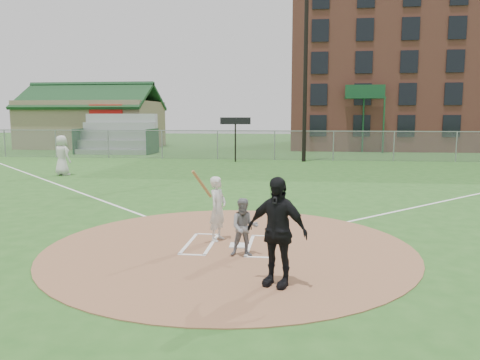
# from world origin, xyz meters

# --- Properties ---
(ground) EXTENTS (140.00, 140.00, 0.00)m
(ground) POSITION_xyz_m (0.00, 0.00, 0.00)
(ground) COLOR #27581E
(ground) RESTS_ON ground
(dirt_circle) EXTENTS (8.40, 8.40, 0.02)m
(dirt_circle) POSITION_xyz_m (0.00, 0.00, 0.01)
(dirt_circle) COLOR #986748
(dirt_circle) RESTS_ON ground
(home_plate) EXTENTS (0.43, 0.43, 0.03)m
(home_plate) POSITION_xyz_m (0.20, 0.07, 0.03)
(home_plate) COLOR silver
(home_plate) RESTS_ON dirt_circle
(foul_line_third) EXTENTS (17.04, 17.04, 0.01)m
(foul_line_third) POSITION_xyz_m (-9.00, 9.00, 0.01)
(foul_line_third) COLOR white
(foul_line_third) RESTS_ON ground
(catcher) EXTENTS (0.68, 0.57, 1.25)m
(catcher) POSITION_xyz_m (0.42, -0.67, 0.65)
(catcher) COLOR gray
(catcher) RESTS_ON dirt_circle
(umpire) EXTENTS (1.24, 0.88, 1.95)m
(umpire) POSITION_xyz_m (1.17, -2.34, 1.00)
(umpire) COLOR black
(umpire) RESTS_ON dirt_circle
(ondeck_player) EXTENTS (1.18, 1.03, 2.04)m
(ondeck_player) POSITION_xyz_m (-10.36, 12.13, 1.02)
(ondeck_player) COLOR silver
(ondeck_player) RESTS_ON ground
(batters_boxes) EXTENTS (2.08, 1.88, 0.01)m
(batters_boxes) POSITION_xyz_m (0.00, 0.15, 0.03)
(batters_boxes) COLOR white
(batters_boxes) RESTS_ON dirt_circle
(batter_at_plate) EXTENTS (0.78, 0.99, 1.78)m
(batter_at_plate) POSITION_xyz_m (-0.36, 0.52, 0.81)
(batter_at_plate) COLOR silver
(batter_at_plate) RESTS_ON dirt_circle
(outfield_fence) EXTENTS (56.08, 0.08, 2.03)m
(outfield_fence) POSITION_xyz_m (0.00, 22.00, 1.02)
(outfield_fence) COLOR slate
(outfield_fence) RESTS_ON ground
(bleachers) EXTENTS (6.08, 3.20, 3.20)m
(bleachers) POSITION_xyz_m (-13.00, 26.20, 1.59)
(bleachers) COLOR #B7BABF
(bleachers) RESTS_ON ground
(clubhouse) EXTENTS (12.20, 8.71, 6.23)m
(clubhouse) POSITION_xyz_m (-18.00, 32.99, 2.39)
(clubhouse) COLOR gray
(clubhouse) RESTS_ON ground
(brick_warehouse) EXTENTS (30.00, 17.17, 15.00)m
(brick_warehouse) POSITION_xyz_m (16.00, 37.96, 7.50)
(brick_warehouse) COLOR #9B5142
(brick_warehouse) RESTS_ON ground
(light_pole) EXTENTS (1.20, 0.30, 12.22)m
(light_pole) POSITION_xyz_m (2.00, 21.00, 6.61)
(light_pole) COLOR black
(light_pole) RESTS_ON ground
(scoreboard_sign) EXTENTS (2.00, 0.10, 2.93)m
(scoreboard_sign) POSITION_xyz_m (-2.50, 20.20, 2.39)
(scoreboard_sign) COLOR black
(scoreboard_sign) RESTS_ON ground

